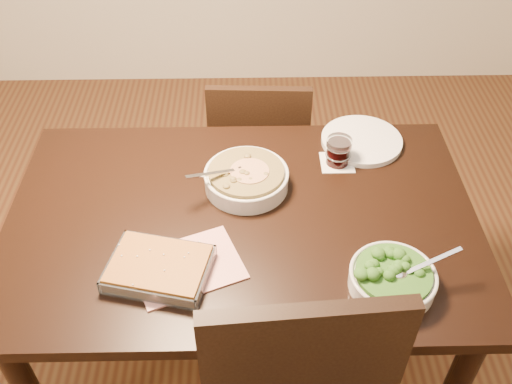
% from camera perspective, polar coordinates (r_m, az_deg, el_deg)
% --- Properties ---
extents(ground, '(4.00, 4.00, 0.00)m').
position_cam_1_polar(ground, '(2.29, -1.08, -15.77)').
color(ground, '#482514').
rests_on(ground, ground).
extents(table, '(1.40, 0.90, 0.75)m').
position_cam_1_polar(table, '(1.76, -1.36, -4.62)').
color(table, black).
rests_on(table, ground).
extents(magazine_a, '(0.34, 0.30, 0.01)m').
position_cam_1_polar(magazine_a, '(1.57, -6.82, -7.37)').
color(magazine_a, '#C53838').
rests_on(magazine_a, table).
extents(coaster, '(0.11, 0.11, 0.00)m').
position_cam_1_polar(coaster, '(1.90, 8.10, 2.94)').
color(coaster, white).
rests_on(coaster, table).
extents(stew_bowl, '(0.27, 0.26, 0.10)m').
position_cam_1_polar(stew_bowl, '(1.77, -0.97, 1.43)').
color(stew_bowl, silver).
rests_on(stew_bowl, table).
extents(broccoli_bowl, '(0.26, 0.23, 0.09)m').
position_cam_1_polar(broccoli_bowl, '(1.54, 13.50, -8.36)').
color(broccoli_bowl, silver).
rests_on(broccoli_bowl, table).
extents(baking_dish, '(0.30, 0.25, 0.05)m').
position_cam_1_polar(baking_dish, '(1.55, -9.66, -7.54)').
color(baking_dish, silver).
rests_on(baking_dish, table).
extents(wine_tumbler, '(0.08, 0.08, 0.09)m').
position_cam_1_polar(wine_tumbler, '(1.86, 8.25, 4.11)').
color(wine_tumbler, black).
rests_on(wine_tumbler, coaster).
extents(dinner_plate, '(0.27, 0.27, 0.02)m').
position_cam_1_polar(dinner_plate, '(1.99, 10.51, 5.09)').
color(dinner_plate, silver).
rests_on(dinner_plate, table).
extents(chair_far, '(0.41, 0.41, 0.83)m').
position_cam_1_polar(chair_far, '(2.39, 0.33, 4.21)').
color(chair_far, black).
rests_on(chair_far, ground).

